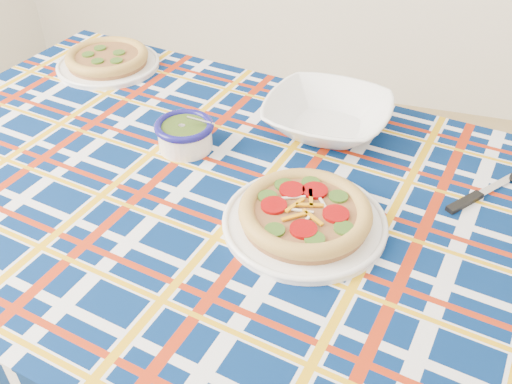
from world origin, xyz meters
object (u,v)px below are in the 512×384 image
(dining_table, at_px, (220,219))
(main_focaccia_plate, at_px, (305,213))
(pesto_bowl, at_px, (185,133))
(serving_bowl, at_px, (327,116))

(dining_table, height_order, main_focaccia_plate, main_focaccia_plate)
(main_focaccia_plate, xyz_separation_m, pesto_bowl, (-0.29, 0.16, 0.01))
(dining_table, bearing_deg, serving_bowl, 72.16)
(pesto_bowl, xyz_separation_m, serving_bowl, (0.26, 0.15, -0.00))
(dining_table, distance_m, main_focaccia_plate, 0.21)
(pesto_bowl, bearing_deg, serving_bowl, 30.32)
(dining_table, height_order, serving_bowl, serving_bowl)
(dining_table, xyz_separation_m, pesto_bowl, (-0.11, 0.11, 0.11))
(main_focaccia_plate, relative_size, serving_bowl, 1.10)
(pesto_bowl, bearing_deg, main_focaccia_plate, -29.64)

